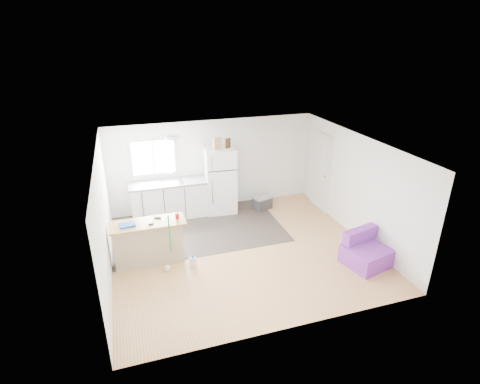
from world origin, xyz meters
The scene contains 19 objects.
room centered at (0.00, 0.00, 1.20)m, with size 5.51×5.01×2.41m.
vinyl_zone centered at (-0.73, 1.25, 0.00)m, with size 4.05×2.50×0.00m, color #372F29.
window centered at (-1.55, 2.49, 1.55)m, with size 1.18×0.06×0.98m.
interior_door centered at (2.72, 1.55, 1.02)m, with size 0.11×0.92×2.10m.
ceiling_fixture centered at (-1.20, 1.20, 2.36)m, with size 0.30×0.30×0.07m, color white.
kitchen_cabinets centered at (-1.18, 2.17, 0.49)m, with size 2.17×0.71×1.25m.
peninsula centered at (-1.98, 0.16, 0.47)m, with size 1.50×0.58×0.92m.
refrigerator centered at (0.08, 2.12, 0.87)m, with size 0.82×0.79×1.75m.
cooler centered at (1.20, 1.87, 0.19)m, with size 0.57×0.47×0.38m.
purple_seat centered at (2.28, -1.25, 0.25)m, with size 0.99×0.96×0.68m.
cleaner_jug centered at (-1.16, -0.33, 0.12)m, with size 0.15×0.13×0.28m.
mop centered at (-1.64, -0.24, 0.23)m, with size 0.23×0.35×1.26m.
red_cup centered at (-1.35, 0.16, 0.98)m, with size 0.08×0.08×0.12m, color #BE0B0D.
blue_tray centered at (-2.35, 0.14, 0.94)m, with size 0.30×0.22×0.04m, color #143FBC.
tool_a centered at (-1.74, 0.29, 0.94)m, with size 0.14×0.05×0.03m, color black.
tool_b centered at (-1.89, 0.05, 0.94)m, with size 0.10×0.04×0.03m, color black.
cardboard_box centered at (0.00, 2.03, 1.90)m, with size 0.20×0.10×0.30m, color tan.
bottle_left centered at (0.25, 2.05, 1.87)m, with size 0.07×0.07×0.25m, color #37200A.
bottle_right centered at (0.33, 2.09, 1.87)m, with size 0.07×0.07×0.25m, color #37200A.
Camera 1 is at (-2.21, -6.78, 4.44)m, focal length 28.00 mm.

